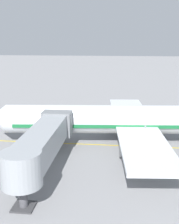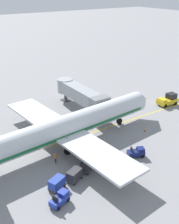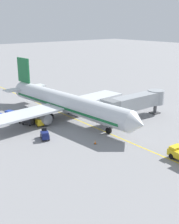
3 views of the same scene
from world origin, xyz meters
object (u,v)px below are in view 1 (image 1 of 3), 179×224
at_px(baggage_cart_front, 136,121).
at_px(baggage_cart_third_in_train, 169,120).
at_px(parked_airliner, 129,120).
at_px(baggage_tug_spare, 125,124).
at_px(safety_cone_nose_left, 39,129).
at_px(baggage_tug_lead, 87,119).
at_px(baggage_cart_second_in_train, 152,120).
at_px(jet_bridge, 42,143).
at_px(ground_crew_wing_walker, 157,129).
at_px(baggage_tug_trailing, 173,118).

height_order(baggage_cart_front, baggage_cart_third_in_train, same).
relative_size(parked_airliner, baggage_cart_front, 12.73).
relative_size(baggage_tug_spare, safety_cone_nose_left, 4.61).
distance_m(baggage_tug_lead, safety_cone_nose_left, 8.42).
height_order(baggage_cart_second_in_train, baggage_cart_third_in_train, same).
xyz_separation_m(jet_bridge, ground_crew_wing_walker, (13.79, -12.89, -2.50)).
bearing_deg(baggage_cart_second_in_train, safety_cone_nose_left, 105.57).
bearing_deg(jet_bridge, safety_cone_nose_left, 18.15).
bearing_deg(baggage_cart_second_in_train, baggage_tug_lead, 88.30).
xyz_separation_m(parked_airliner, baggage_cart_third_in_train, (8.60, -6.55, -2.24)).
bearing_deg(jet_bridge, baggage_cart_third_in_train, -39.05).
relative_size(jet_bridge, ground_crew_wing_walker, 9.16).
distance_m(baggage_tug_lead, baggage_cart_third_in_train, 13.29).
bearing_deg(baggage_tug_trailing, ground_crew_wing_walker, 156.01).
bearing_deg(baggage_tug_spare, parked_airliner, -176.19).
bearing_deg(baggage_cart_second_in_train, parked_airliner, 155.28).
distance_m(baggage_tug_trailing, baggage_tug_spare, 9.29).
bearing_deg(jet_bridge, baggage_tug_spare, -26.91).
xyz_separation_m(baggage_tug_lead, baggage_cart_front, (-1.11, -8.00, 0.24)).
height_order(baggage_tug_lead, baggage_cart_front, baggage_tug_lead).
height_order(baggage_tug_lead, baggage_tug_trailing, same).
height_order(baggage_tug_trailing, baggage_cart_second_in_train, baggage_tug_trailing).
relative_size(parked_airliner, safety_cone_nose_left, 63.31).
relative_size(baggage_tug_lead, baggage_cart_third_in_train, 0.94).
bearing_deg(baggage_cart_front, ground_crew_wing_walker, -146.11).
bearing_deg(baggage_cart_third_in_train, safety_cone_nose_left, 104.15).
relative_size(baggage_cart_second_in_train, baggage_cart_third_in_train, 1.00).
distance_m(baggage_cart_front, baggage_cart_second_in_train, 2.72).
bearing_deg(baggage_tug_spare, ground_crew_wing_walker, -122.16).
xyz_separation_m(baggage_cart_second_in_train, safety_cone_nose_left, (-4.81, 17.27, -0.66)).
bearing_deg(ground_crew_wing_walker, baggage_tug_lead, 63.98).
bearing_deg(baggage_cart_second_in_train, baggage_tug_trailing, -52.77).
bearing_deg(ground_crew_wing_walker, baggage_cart_second_in_train, 2.22).
relative_size(baggage_tug_lead, baggage_cart_second_in_train, 0.94).
relative_size(baggage_tug_trailing, baggage_tug_spare, 1.02).
relative_size(baggage_tug_spare, baggage_cart_third_in_train, 0.93).
distance_m(parked_airliner, ground_crew_wing_walker, 5.75).
xyz_separation_m(jet_bridge, baggage_cart_second_in_train, (18.75, -12.70, -2.51)).
distance_m(baggage_tug_trailing, baggage_cart_front, 7.17).
bearing_deg(ground_crew_wing_walker, jet_bridge, 136.94).
bearing_deg(safety_cone_nose_left, baggage_cart_third_in_train, -75.85).
height_order(baggage_tug_lead, safety_cone_nose_left, baggage_tug_lead).
bearing_deg(baggage_cart_second_in_train, baggage_cart_third_in_train, -85.28).
height_order(baggage_tug_lead, baggage_cart_third_in_train, baggage_tug_lead).
height_order(baggage_cart_front, baggage_cart_second_in_train, same).
bearing_deg(parked_airliner, baggage_cart_front, -9.41).
xyz_separation_m(baggage_tug_lead, baggage_tug_trailing, (2.44, -14.22, 0.00)).
bearing_deg(baggage_tug_spare, baggage_tug_lead, 68.74).
height_order(baggage_tug_spare, safety_cone_nose_left, baggage_tug_spare).
bearing_deg(parked_airliner, baggage_tug_trailing, -33.90).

